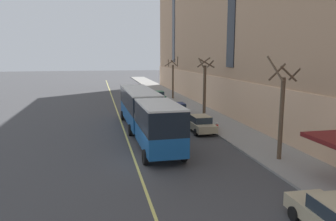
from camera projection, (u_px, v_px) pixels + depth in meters
name	position (u px, v px, depth m)	size (l,w,h in m)	color
ground_plane	(153.00, 163.00, 21.49)	(260.00, 260.00, 0.00)	#424244
sidewalk	(256.00, 143.00, 26.20)	(4.23, 160.00, 0.15)	gray
city_bus	(145.00, 111.00, 28.59)	(3.24, 18.26, 3.71)	#19569E
parked_car_navy_1	(177.00, 109.00, 37.86)	(2.00, 4.38, 1.56)	navy
parked_car_champagne_2	(336.00, 218.00, 12.66)	(2.09, 4.50, 1.56)	#BCAD89
parked_car_green_3	(158.00, 96.00, 50.18)	(1.99, 4.36, 1.56)	#23603D
parked_car_champagne_4	(200.00, 124.00, 30.09)	(2.00, 4.71, 1.56)	#BCAD89
street_tree_mid_block	(282.00, 110.00, 21.35)	(1.82, 1.75, 6.81)	brown
street_tree_far_uptown	(205.00, 86.00, 36.64)	(1.74, 1.81, 6.62)	brown
street_tree_far_downtown	(173.00, 77.00, 52.00)	(2.16, 2.16, 6.61)	brown
fire_hydrant	(217.00, 127.00, 30.16)	(0.42, 0.24, 0.72)	red
lane_centerline	(132.00, 151.00, 24.15)	(0.16, 140.00, 0.01)	#E0D66B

